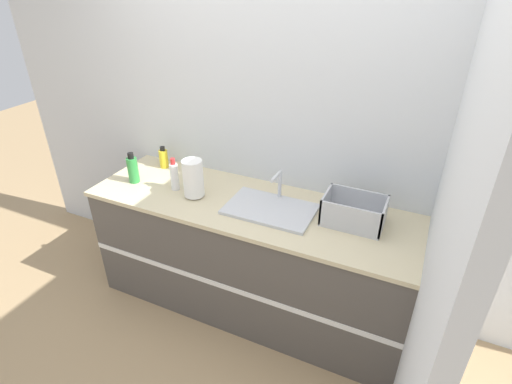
{
  "coord_description": "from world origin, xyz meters",
  "views": [
    {
      "loc": [
        0.99,
        -1.69,
        2.26
      ],
      "look_at": [
        0.06,
        0.31,
        1.0
      ],
      "focal_mm": 28.0,
      "sensor_mm": 36.0,
      "label": 1
    }
  ],
  "objects": [
    {
      "name": "wall_right",
      "position": [
        1.13,
        0.34,
        1.3
      ],
      "size": [
        0.06,
        2.68,
        2.6
      ],
      "color": "silver",
      "rests_on": "ground_plane"
    },
    {
      "name": "bottle_yellow",
      "position": [
        -0.84,
        0.55,
        0.96
      ],
      "size": [
        0.07,
        0.07,
        0.17
      ],
      "color": "yellow",
      "rests_on": "counter_cabinet"
    },
    {
      "name": "bottle_green",
      "position": [
        -0.89,
        0.26,
        0.98
      ],
      "size": [
        0.08,
        0.08,
        0.23
      ],
      "color": "#2D8C3D",
      "rests_on": "counter_cabinet"
    },
    {
      "name": "counter_cabinet",
      "position": [
        0.0,
        0.34,
        0.44
      ],
      "size": [
        2.22,
        0.7,
        0.88
      ],
      "color": "#514C47",
      "rests_on": "ground_plane"
    },
    {
      "name": "bottle_white_spray",
      "position": [
        -0.56,
        0.3,
        0.99
      ],
      "size": [
        0.06,
        0.06,
        0.24
      ],
      "color": "white",
      "rests_on": "counter_cabinet"
    },
    {
      "name": "dish_rack",
      "position": [
        0.67,
        0.4,
        0.95
      ],
      "size": [
        0.36,
        0.24,
        0.18
      ],
      "color": "#B7BABF",
      "rests_on": "counter_cabinet"
    },
    {
      "name": "paper_towel_roll",
      "position": [
        -0.38,
        0.27,
        1.02
      ],
      "size": [
        0.14,
        0.14,
        0.27
      ],
      "color": "#4C4C51",
      "rests_on": "counter_cabinet"
    },
    {
      "name": "wall_back",
      "position": [
        0.0,
        0.71,
        1.3
      ],
      "size": [
        4.6,
        0.06,
        2.6
      ],
      "color": "silver",
      "rests_on": "ground_plane"
    },
    {
      "name": "ground_plane",
      "position": [
        0.0,
        0.0,
        0.0
      ],
      "size": [
        12.0,
        12.0,
        0.0
      ],
      "primitive_type": "plane",
      "color": "tan"
    },
    {
      "name": "sink",
      "position": [
        0.16,
        0.32,
        0.9
      ],
      "size": [
        0.57,
        0.36,
        0.22
      ],
      "color": "silver",
      "rests_on": "counter_cabinet"
    }
  ]
}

